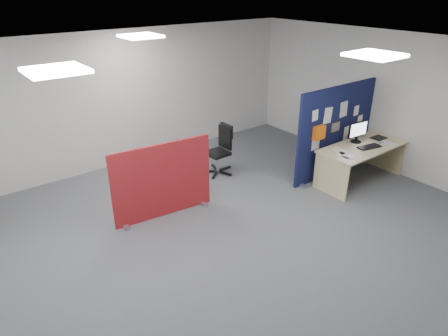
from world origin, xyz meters
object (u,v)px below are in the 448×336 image
main_desk (360,153)px  monitor_main (357,131)px  office_chair (221,146)px  navy_divider (336,131)px  red_divider (163,181)px

main_desk → monitor_main: 0.43m
office_chair → navy_divider: bearing=-40.4°
navy_divider → office_chair: (-1.72, 1.40, -0.34)m
monitor_main → main_desk: bearing=-104.1°
navy_divider → main_desk: navy_divider is taller
main_desk → navy_divider: bearing=103.1°
office_chair → main_desk: bearing=-47.3°
navy_divider → red_divider: (-3.46, 0.66, -0.27)m
navy_divider → main_desk: size_ratio=1.20×
navy_divider → monitor_main: bearing=-63.7°
monitor_main → office_chair: 2.61m
navy_divider → red_divider: bearing=169.1°
red_divider → navy_divider: bearing=-4.8°
navy_divider → monitor_main: 0.40m
navy_divider → monitor_main: (0.17, -0.35, 0.07)m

